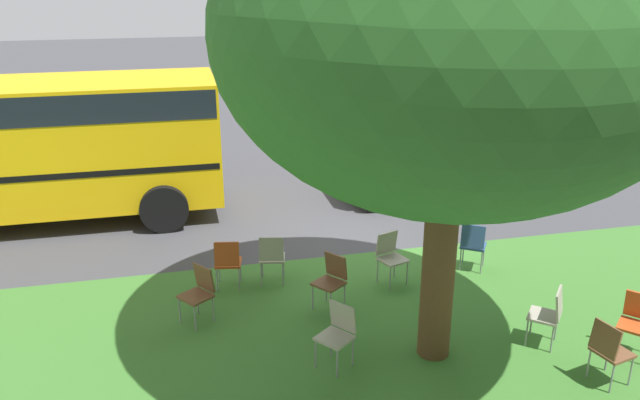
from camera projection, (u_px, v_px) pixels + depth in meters
ground at (354, 249)px, 12.00m from camera, size 80.00×80.00×0.00m
grass_verge at (416, 340)px, 9.07m from camera, size 48.00×6.00×0.01m
street_tree at (455, 33)px, 7.31m from camera, size 5.69×5.69×6.42m
chair_0 at (609, 348)px, 7.97m from camera, size 0.51×0.50×0.88m
chair_1 at (332, 277)px, 9.79m from camera, size 0.58×0.58×0.88m
chair_2 at (637, 319)px, 8.63m from camera, size 0.59×0.59×0.88m
chair_3 at (228, 260)px, 10.36m from camera, size 0.48×0.49×0.88m
chair_4 at (338, 331)px, 8.36m from camera, size 0.59×0.58×0.88m
chair_5 at (272, 255)px, 10.53m from camera, size 0.49×0.50×0.88m
chair_6 at (473, 243)px, 11.01m from camera, size 0.57×0.58×0.88m
chair_7 at (550, 312)px, 8.80m from camera, size 0.59×0.59×0.88m
chair_8 at (199, 290)px, 9.41m from camera, size 0.58×0.58×0.88m
chair_9 at (390, 254)px, 10.59m from camera, size 0.53×0.53×0.88m
parked_car at (423, 159)px, 14.65m from camera, size 3.70×1.92×1.65m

